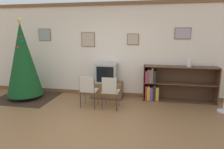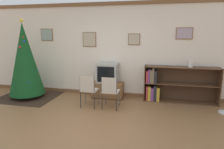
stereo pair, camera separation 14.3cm
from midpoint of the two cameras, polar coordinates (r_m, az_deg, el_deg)
name	(u,v)px [view 1 (the left image)]	position (r m, az deg, el deg)	size (l,w,h in m)	color
ground_plane	(84,132)	(3.98, -9.17, -16.00)	(24.00, 24.00, 0.00)	brown
wall_back	(110,50)	(5.88, -1.42, 6.95)	(8.94, 0.11, 2.70)	silver
area_rug	(26,98)	(6.37, -23.89, -6.08)	(1.66, 1.40, 0.01)	#332319
christmas_tree	(23,60)	(6.14, -24.75, 3.86)	(0.98, 0.98, 2.23)	maroon
tv_console	(107,90)	(5.80, -2.20, -4.43)	(0.89, 0.47, 0.45)	brown
television	(107,73)	(5.68, -2.25, 0.44)	(0.58, 0.45, 0.55)	#9E9E99
folding_chair_left	(88,89)	(5.00, -7.63, -4.27)	(0.40, 0.40, 0.82)	#BCB29E
folding_chair_right	(110,91)	(4.86, -1.39, -4.65)	(0.40, 0.40, 0.82)	#BCB29E
bookshelf	(167,85)	(5.68, 14.66, -2.86)	(1.93, 0.36, 0.97)	brown
vase	(189,63)	(5.61, 20.51, 3.06)	(0.12, 0.12, 0.19)	silver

